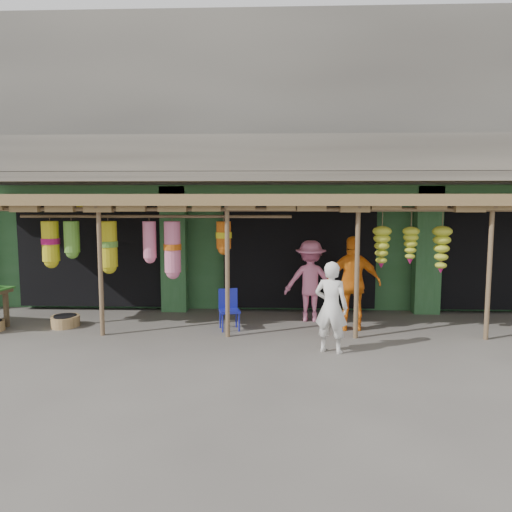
{
  "coord_description": "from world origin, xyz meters",
  "views": [
    {
      "loc": [
        -0.56,
        -9.75,
        2.68
      ],
      "look_at": [
        -0.99,
        1.0,
        1.47
      ],
      "focal_mm": 35.0,
      "sensor_mm": 36.0,
      "label": 1
    }
  ],
  "objects_px": {
    "blue_chair": "(229,307)",
    "person_front": "(331,307)",
    "person_vendor": "(353,283)",
    "person_shopper": "(310,281)"
  },
  "relations": [
    {
      "from": "blue_chair",
      "to": "person_vendor",
      "type": "height_order",
      "value": "person_vendor"
    },
    {
      "from": "person_front",
      "to": "person_vendor",
      "type": "distance_m",
      "value": 1.67
    },
    {
      "from": "blue_chair",
      "to": "person_front",
      "type": "bearing_deg",
      "value": -52.53
    },
    {
      "from": "person_front",
      "to": "blue_chair",
      "type": "bearing_deg",
      "value": -16.18
    },
    {
      "from": "blue_chair",
      "to": "person_vendor",
      "type": "xyz_separation_m",
      "value": [
        2.56,
        0.02,
        0.51
      ]
    },
    {
      "from": "blue_chair",
      "to": "person_front",
      "type": "height_order",
      "value": "person_front"
    },
    {
      "from": "person_vendor",
      "to": "person_front",
      "type": "bearing_deg",
      "value": 67.27
    },
    {
      "from": "person_front",
      "to": "person_vendor",
      "type": "bearing_deg",
      "value": -89.88
    },
    {
      "from": "person_shopper",
      "to": "person_vendor",
      "type": "bearing_deg",
      "value": 141.87
    },
    {
      "from": "person_vendor",
      "to": "person_shopper",
      "type": "distance_m",
      "value": 1.13
    }
  ]
}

